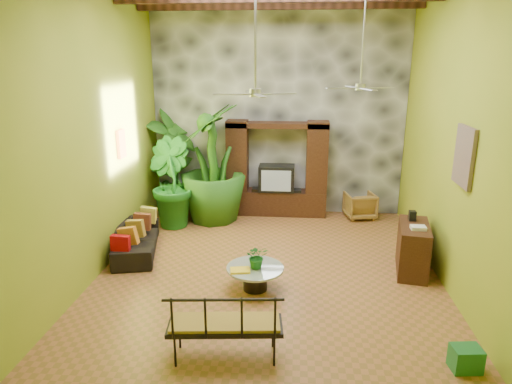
# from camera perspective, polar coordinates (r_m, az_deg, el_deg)

# --- Properties ---
(ground) EXTENTS (7.00, 7.00, 0.00)m
(ground) POSITION_cam_1_polar(r_m,az_deg,el_deg) (8.42, 1.55, -9.76)
(ground) COLOR brown
(ground) RESTS_ON ground
(back_wall) EXTENTS (6.00, 0.02, 5.00)m
(back_wall) POSITION_cam_1_polar(r_m,az_deg,el_deg) (11.11, 2.78, 10.16)
(back_wall) COLOR olive
(back_wall) RESTS_ON ground
(left_wall) EXTENTS (0.02, 7.00, 5.00)m
(left_wall) POSITION_cam_1_polar(r_m,az_deg,el_deg) (8.37, -19.43, 7.16)
(left_wall) COLOR olive
(left_wall) RESTS_ON ground
(right_wall) EXTENTS (0.02, 7.00, 5.00)m
(right_wall) POSITION_cam_1_polar(r_m,az_deg,el_deg) (8.05, 23.66, 6.38)
(right_wall) COLOR olive
(right_wall) RESTS_ON ground
(stone_accent_wall) EXTENTS (5.98, 0.10, 4.98)m
(stone_accent_wall) POSITION_cam_1_polar(r_m,az_deg,el_deg) (11.05, 2.77, 10.13)
(stone_accent_wall) COLOR #323439
(stone_accent_wall) RESTS_ON ground
(entertainment_center) EXTENTS (2.40, 0.55, 2.30)m
(entertainment_center) POSITION_cam_1_polar(r_m,az_deg,el_deg) (11.03, 2.60, 2.01)
(entertainment_center) COLOR black
(entertainment_center) RESTS_ON ground
(ceiling_fan_front) EXTENTS (1.28, 1.28, 1.86)m
(ceiling_fan_front) POSITION_cam_1_polar(r_m,az_deg,el_deg) (7.17, -0.08, 13.92)
(ceiling_fan_front) COLOR #A7A6AB
(ceiling_fan_front) RESTS_ON ceiling
(ceiling_fan_back) EXTENTS (1.28, 1.28, 1.86)m
(ceiling_fan_back) POSITION_cam_1_polar(r_m,az_deg,el_deg) (8.82, 12.99, 14.00)
(ceiling_fan_back) COLOR #A7A6AB
(ceiling_fan_back) RESTS_ON ceiling
(wall_art_mask) EXTENTS (0.06, 0.32, 0.55)m
(wall_art_mask) POSITION_cam_1_polar(r_m,az_deg,el_deg) (9.33, -16.50, 5.80)
(wall_art_mask) COLOR gold
(wall_art_mask) RESTS_ON left_wall
(wall_art_painting) EXTENTS (0.06, 0.70, 0.90)m
(wall_art_painting) POSITION_cam_1_polar(r_m,az_deg,el_deg) (7.52, 24.59, 4.07)
(wall_art_painting) COLOR #21547C
(wall_art_painting) RESTS_ON right_wall
(sofa) EXTENTS (1.14, 2.01, 0.55)m
(sofa) POSITION_cam_1_polar(r_m,az_deg,el_deg) (9.35, -14.71, -5.70)
(sofa) COLOR black
(sofa) RESTS_ON ground
(wicker_armchair) EXTENTS (0.79, 0.81, 0.62)m
(wicker_armchair) POSITION_cam_1_polar(r_m,az_deg,el_deg) (11.22, 12.85, -1.65)
(wicker_armchair) COLOR olive
(wicker_armchair) RESTS_ON ground
(tall_plant_a) EXTENTS (1.52, 1.63, 2.56)m
(tall_plant_a) POSITION_cam_1_polar(r_m,az_deg,el_deg) (11.35, -10.15, 3.82)
(tall_plant_a) COLOR #235817
(tall_plant_a) RESTS_ON ground
(tall_plant_b) EXTENTS (1.42, 1.41, 2.02)m
(tall_plant_b) POSITION_cam_1_polar(r_m,az_deg,el_deg) (10.44, -10.77, 1.14)
(tall_plant_b) COLOR #1C6C22
(tall_plant_b) RESTS_ON ground
(tall_plant_c) EXTENTS (1.65, 1.65, 2.74)m
(tall_plant_c) POSITION_cam_1_polar(r_m,az_deg,el_deg) (10.57, -5.48, 3.55)
(tall_plant_c) COLOR #265E18
(tall_plant_c) RESTS_ON ground
(coffee_table) EXTENTS (0.95, 0.95, 0.40)m
(coffee_table) POSITION_cam_1_polar(r_m,az_deg,el_deg) (7.68, -0.11, -10.33)
(coffee_table) COLOR black
(coffee_table) RESTS_ON ground
(centerpiece_plant) EXTENTS (0.43, 0.39, 0.40)m
(centerpiece_plant) POSITION_cam_1_polar(r_m,az_deg,el_deg) (7.52, 0.13, -8.05)
(centerpiece_plant) COLOR #17591E
(centerpiece_plant) RESTS_ON coffee_table
(yellow_tray) EXTENTS (0.35, 0.28, 0.03)m
(yellow_tray) POSITION_cam_1_polar(r_m,az_deg,el_deg) (7.48, -2.00, -9.76)
(yellow_tray) COLOR yellow
(yellow_tray) RESTS_ON coffee_table
(iron_bench) EXTENTS (1.49, 0.67, 0.57)m
(iron_bench) POSITION_cam_1_polar(r_m,az_deg,el_deg) (5.93, -4.01, -16.00)
(iron_bench) COLOR black
(iron_bench) RESTS_ON ground
(side_console) EXTENTS (0.68, 1.17, 0.89)m
(side_console) POSITION_cam_1_polar(r_m,az_deg,el_deg) (8.67, 19.00, -6.69)
(side_console) COLOR #362111
(side_console) RESTS_ON ground
(green_bin) EXTENTS (0.38, 0.31, 0.31)m
(green_bin) POSITION_cam_1_polar(r_m,az_deg,el_deg) (6.52, 24.75, -18.39)
(green_bin) COLOR #1C6C38
(green_bin) RESTS_ON ground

